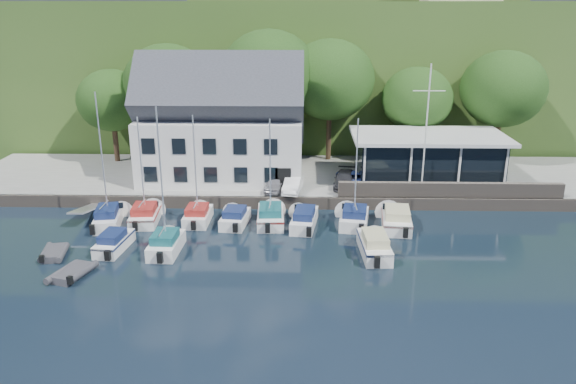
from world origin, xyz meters
The scene contains 33 objects.
ground centered at (0.00, 0.00, 0.00)m, with size 180.00×180.00×0.00m, color black.
quay centered at (0.00, 17.50, 0.50)m, with size 60.00×13.00×1.00m, color gray.
quay_face centered at (0.00, 11.00, 0.50)m, with size 60.00×0.30×1.00m, color #5A5148.
hillside centered at (0.00, 62.00, 8.00)m, with size 160.00×75.00×16.00m, color #32511E.
field_patch centered at (8.00, 70.00, 16.15)m, with size 50.00×30.00×0.30m, color #545A2D.
harbor_building centered at (-7.00, 16.50, 5.35)m, with size 14.40×8.20×8.70m, color silver, non-canonical shape.
club_pavilion centered at (11.00, 16.00, 3.05)m, with size 13.20×7.20×4.10m, color black, non-canonical shape.
seawall centered at (12.00, 11.40, 1.60)m, with size 18.00×0.50×1.20m, color #5A5148.
gangway centered at (-16.50, 9.00, 0.00)m, with size 1.20×6.00×1.40m, color silver, non-canonical shape.
car_silver centered at (-2.18, 12.71, 1.59)m, with size 1.38×3.44×1.17m, color #B5B5BB.
car_white centered at (-0.69, 12.41, 1.63)m, with size 1.33×3.80×1.25m, color silver.
car_dgrey centered at (3.71, 13.99, 1.62)m, with size 1.73×4.26×1.23m, color #2C2C31.
car_blue centered at (4.42, 13.93, 1.63)m, with size 1.45×3.67×1.26m, color #2F4490.
flagpole centered at (9.90, 12.40, 6.24)m, with size 2.51×0.20×10.47m, color silver, non-canonical shape.
tree_0 centered at (-18.23, 21.53, 5.48)m, with size 6.56×6.56×8.96m, color #193710, non-canonical shape.
tree_1 centered at (-12.67, 21.36, 6.67)m, with size 8.30×8.30×11.34m, color #193710, non-canonical shape.
tree_2 centered at (-3.10, 21.77, 7.32)m, with size 9.24×9.24×12.63m, color #193710, non-canonical shape.
tree_3 centered at (2.68, 22.72, 6.86)m, with size 8.58×8.58×11.73m, color #193710, non-canonical shape.
tree_4 centered at (10.93, 21.81, 5.61)m, with size 6.75×6.75×9.23m, color #193710, non-canonical shape.
tree_5 centered at (18.77, 21.38, 6.40)m, with size 7.90×7.90×10.79m, color #193710, non-canonical shape.
boat_r1_0 centered at (-14.47, 7.26, 4.57)m, with size 1.90×6.17×9.13m, color white, non-canonical shape.
boat_r1_1 centered at (-11.85, 7.89, 4.36)m, with size 2.12×5.74×8.73m, color white, non-canonical shape.
boat_r1_2 centered at (-7.86, 7.98, 4.13)m, with size 1.97×5.18×8.25m, color white, non-canonical shape.
boat_r1_3 centered at (-4.96, 7.52, 0.68)m, with size 1.90×4.98×1.37m, color white, non-canonical shape.
boat_r1_4 centered at (-2.30, 7.89, 4.46)m, with size 2.14×6.11×8.91m, color white, non-canonical shape.
boat_r1_5 centered at (0.24, 7.36, 0.72)m, with size 1.80×6.33×1.43m, color white, non-canonical shape.
boat_r1_6 centered at (3.99, 7.64, 4.50)m, with size 2.17×5.43×9.01m, color white, non-canonical shape.
boat_r1_7 centered at (7.09, 7.37, 0.77)m, with size 2.26×6.54×1.55m, color white, non-canonical shape.
boat_r2_0 centered at (-12.65, 2.83, 0.68)m, with size 1.68×5.36×1.36m, color white, non-canonical shape.
boat_r2_1 centered at (-9.02, 2.53, 4.57)m, with size 1.96×5.47×9.14m, color white, non-canonical shape.
boat_r2_4 centered at (4.87, 2.56, 0.78)m, with size 1.89×6.53×1.57m, color white, non-canonical shape.
dinghy_0 centered at (-16.30, 1.67, 0.32)m, with size 1.63×2.71×0.63m, color #37373C, non-canonical shape.
dinghy_1 centered at (-13.98, -1.17, 0.34)m, with size 1.76×2.94×0.69m, color #37373C, non-canonical shape.
Camera 1 is at (-0.03, -31.67, 15.95)m, focal length 35.00 mm.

